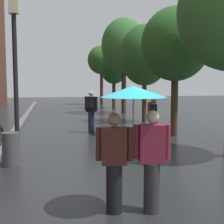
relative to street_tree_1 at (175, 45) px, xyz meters
The scene contains 12 objects.
ground_plane 7.99m from the street_tree_1, 115.55° to the right, with size 80.00×80.00×0.00m, color #26282B.
kerb_strip 8.02m from the street_tree_1, 150.57° to the left, with size 0.30×36.00×0.12m, color slate.
street_tree_1 is the anchor object (origin of this frame).
street_tree_2 4.11m from the street_tree_1, 89.28° to the left, with size 2.57×2.57×5.10m.
street_tree_3 8.82m from the street_tree_1, 89.54° to the left, with size 2.99×2.99×6.36m.
street_tree_4 12.95m from the street_tree_1, 88.83° to the left, with size 2.20×2.20×4.65m.
street_tree_5 17.20m from the street_tree_1, 90.09° to the left, with size 2.59×2.59×5.53m.
couple_under_umbrella 7.88m from the street_tree_1, 117.75° to the right, with size 1.18×1.06×2.05m.
street_lamp_post 6.48m from the street_tree_1, 152.87° to the right, with size 0.24×0.24×4.18m.
litter_bin 7.41m from the street_tree_1, 149.84° to the right, with size 0.44×0.44×0.85m, color #4C4C51.
pedestrian_walking_midground 4.32m from the street_tree_1, 156.52° to the left, with size 0.50×0.45×1.75m.
pedestrian_walking_far 3.30m from the street_tree_1, 134.84° to the right, with size 0.42×0.56×1.60m.
Camera 1 is at (-1.73, -4.91, 2.10)m, focal length 49.30 mm.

